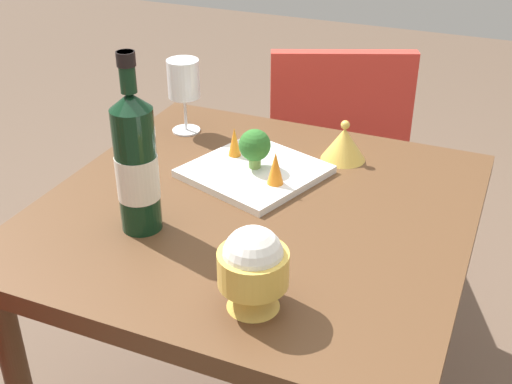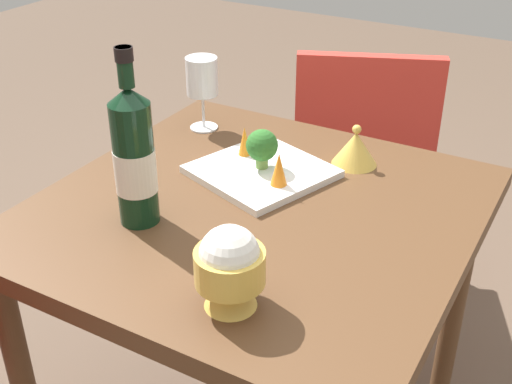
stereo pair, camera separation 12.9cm
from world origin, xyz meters
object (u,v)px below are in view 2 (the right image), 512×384
Objects in this scene: rice_bowl_lid at (355,148)px; broccoli_floret at (262,146)px; chair_by_wall at (362,151)px; carrot_garnish_left at (245,141)px; carrot_garnish_right at (279,169)px; wine_bottle at (134,157)px; rice_bowl at (230,266)px; wine_glass at (202,78)px; serving_plate at (261,171)px.

broccoli_floret is (-0.15, -0.14, 0.03)m from rice_bowl_lid.
chair_by_wall is 13.12× the size of carrot_garnish_left.
broccoli_floret is 1.32× the size of carrot_garnish_left.
carrot_garnish_right reaches higher than carrot_garnish_left.
carrot_garnish_left is 0.16m from carrot_garnish_right.
rice_bowl is at bearing -24.83° from wine_bottle.
chair_by_wall is 0.63m from carrot_garnish_left.
rice_bowl_lid is (0.40, 0.00, -0.09)m from wine_glass.
serving_plate is (0.24, -0.14, -0.12)m from wine_glass.
broccoli_floret is (0.24, -0.14, -0.06)m from wine_glass.
chair_by_wall is at bearing 89.55° from broccoli_floret.
carrot_garnish_left is (-0.07, 0.04, 0.04)m from serving_plate.
rice_bowl is 0.44m from serving_plate.
wine_bottle is 5.19× the size of carrot_garnish_left.
carrot_garnish_left is at bearing -153.92° from rice_bowl_lid.
chair_by_wall reaches higher than broccoli_floret.
carrot_garnish_left is (-0.22, -0.11, 0.01)m from rice_bowl_lid.
chair_by_wall is 9.91× the size of broccoli_floret.
rice_bowl is at bearing -73.71° from carrot_garnish_right.
carrot_garnish_right is (0.18, 0.23, -0.08)m from wine_bottle.
rice_bowl_lid is 0.31× the size of serving_plate.
chair_by_wall is 0.96m from wine_bottle.
carrot_garnish_right is at bearing -36.58° from broccoli_floret.
chair_by_wall is 0.67m from broccoli_floret.
carrot_garnish_right is at bearing 52.31° from wine_bottle.
wine_glass is 0.37m from carrot_garnish_right.
rice_bowl is 0.50m from carrot_garnish_left.
carrot_garnish_right is (0.07, -0.05, -0.01)m from broccoli_floret.
wine_bottle is 1.06× the size of serving_plate.
carrot_garnish_left is at bearing 150.69° from broccoli_floret.
rice_bowl_lid is at bearing 57.84° from wine_bottle.
serving_plate is 4.55× the size of carrot_garnish_right.
chair_by_wall is at bearing 89.69° from serving_plate.
wine_bottle reaches higher than serving_plate.
rice_bowl_lid is 0.21m from carrot_garnish_right.
wine_bottle is at bearing -112.15° from serving_plate.
rice_bowl_lid is 0.21m from serving_plate.
broccoli_floret is 0.07m from carrot_garnish_left.
wine_glass is (-0.25, -0.47, 0.33)m from chair_by_wall.
wine_glass reaches higher than carrot_garnish_right.
broccoli_floret is (-0.17, 0.41, -0.01)m from rice_bowl.
chair_by_wall is 1.07m from rice_bowl.
serving_plate is (-0.00, -0.62, 0.21)m from chair_by_wall.
wine_glass reaches higher than serving_plate.
rice_bowl is at bearing -52.98° from wine_glass.
wine_bottle is 0.33m from carrot_garnish_left.
wine_glass is 0.56× the size of serving_plate.
wine_glass is 0.22m from carrot_garnish_left.
chair_by_wall is 0.55m from rice_bowl_lid.
wine_glass is at bearing 149.70° from carrot_garnish_left.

